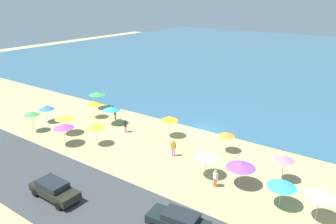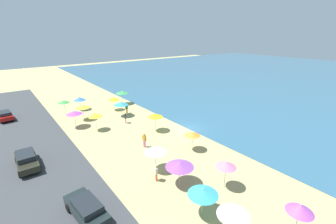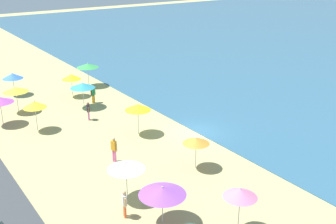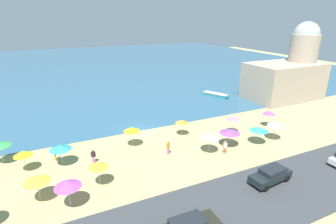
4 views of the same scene
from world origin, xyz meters
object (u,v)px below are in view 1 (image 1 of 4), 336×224
beach_umbrella_11 (65,117)px  bather_0 (115,113)px  beach_umbrella_8 (31,113)px  bather_2 (173,147)px  beach_umbrella_1 (46,107)px  beach_umbrella_4 (226,134)px  beach_umbrella_5 (282,184)px  beach_umbrella_14 (94,103)px  beach_umbrella_2 (96,126)px  beach_umbrella_10 (320,194)px  beach_umbrella_15 (64,126)px  beach_umbrella_6 (284,158)px  beach_umbrella_9 (111,108)px  beach_umbrella_7 (241,165)px  beach_umbrella_13 (206,155)px  bather_3 (215,177)px  parked_car_0 (54,189)px  parked_car_3 (178,221)px  beach_umbrella_0 (169,118)px  bather_1 (125,125)px  beach_umbrella_12 (97,93)px

beach_umbrella_11 → bather_0: bearing=76.7°
beach_umbrella_11 → bather_0: (1.55, 6.59, -1.19)m
beach_umbrella_8 → bather_2: bearing=14.2°
beach_umbrella_1 → beach_umbrella_4: beach_umbrella_1 is taller
beach_umbrella_5 → beach_umbrella_14: 26.61m
beach_umbrella_5 → beach_umbrella_11: size_ratio=0.94×
beach_umbrella_2 → beach_umbrella_14: 8.58m
beach_umbrella_8 → beach_umbrella_10: 31.33m
beach_umbrella_2 → beach_umbrella_15: (-2.82, -1.95, -0.04)m
beach_umbrella_6 → beach_umbrella_9: 21.62m
beach_umbrella_7 → beach_umbrella_8: (-24.88, -3.17, 0.33)m
beach_umbrella_13 → bather_3: beach_umbrella_13 is taller
parked_car_0 → parked_car_3: size_ratio=0.99×
bather_0 → parked_car_3: size_ratio=0.37×
beach_umbrella_2 → beach_umbrella_5: size_ratio=1.14×
beach_umbrella_10 → beach_umbrella_0: bearing=160.9°
beach_umbrella_9 → bather_2: (11.19, -2.72, -1.10)m
beach_umbrella_4 → beach_umbrella_11: beach_umbrella_11 is taller
beach_umbrella_0 → beach_umbrella_6: size_ratio=1.00×
beach_umbrella_7 → parked_car_3: (-1.07, -7.81, -1.11)m
beach_umbrella_8 → beach_umbrella_10: (31.26, 2.14, -0.08)m
beach_umbrella_5 → beach_umbrella_4: bearing=140.8°
beach_umbrella_2 → bather_2: bearing=17.3°
bather_3 → parked_car_0: 13.17m
beach_umbrella_13 → bather_1: size_ratio=1.54×
beach_umbrella_8 → parked_car_3: (23.81, -4.65, -1.44)m
bather_1 → parked_car_0: 13.97m
beach_umbrella_4 → beach_umbrella_15: (-14.96, -8.51, 0.19)m
beach_umbrella_11 → beach_umbrella_13: 17.98m
beach_umbrella_6 → bather_1: 18.53m
beach_umbrella_4 → parked_car_0: bearing=-115.9°
beach_umbrella_2 → bather_2: 8.76m
beach_umbrella_9 → bather_0: size_ratio=1.48×
beach_umbrella_2 → beach_umbrella_4: bearing=28.4°
beach_umbrella_2 → beach_umbrella_11: 5.12m
beach_umbrella_7 → parked_car_0: (-11.30, -10.28, -1.12)m
beach_umbrella_0 → beach_umbrella_6: 13.64m
beach_umbrella_12 → beach_umbrella_1: bearing=-100.8°
beach_umbrella_10 → parked_car_3: beach_umbrella_10 is taller
beach_umbrella_8 → beach_umbrella_12: bearing=88.9°
beach_umbrella_5 → bather_1: bearing=168.6°
beach_umbrella_10 → bather_2: 14.26m
beach_umbrella_5 → bather_2: beach_umbrella_5 is taller
beach_umbrella_6 → bather_2: beach_umbrella_6 is taller
beach_umbrella_4 → beach_umbrella_14: bearing=-177.3°
beach_umbrella_5 → bather_0: size_ratio=1.38×
beach_umbrella_9 → parked_car_0: bearing=-62.0°
beach_umbrella_0 → beach_umbrella_12: 14.11m
beach_umbrella_0 → beach_umbrella_9: beach_umbrella_0 is taller
beach_umbrella_12 → beach_umbrella_8: bearing=-91.1°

